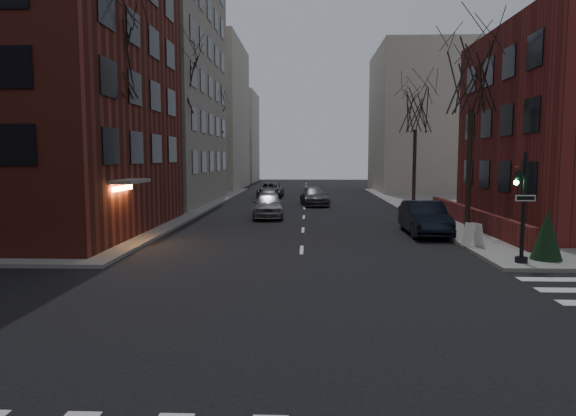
% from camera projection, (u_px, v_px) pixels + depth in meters
% --- Properties ---
extents(ground, '(160.00, 160.00, 0.00)m').
position_uv_depth(ground, '(294.00, 362.00, 9.96)').
color(ground, black).
rests_on(ground, ground).
extents(building_left_tan, '(18.00, 18.00, 28.00)m').
position_uv_depth(building_left_tan, '(103.00, 37.00, 43.02)').
color(building_left_tan, gray).
rests_on(building_left_tan, ground).
extents(low_wall_right, '(0.35, 16.00, 1.00)m').
position_uv_depth(low_wall_right, '(471.00, 217.00, 28.43)').
color(low_wall_right, maroon).
rests_on(low_wall_right, sidewalk_far_right).
extents(building_distant_la, '(14.00, 16.00, 18.00)m').
position_uv_depth(building_distant_la, '(187.00, 116.00, 64.32)').
color(building_distant_la, '#BBB39E').
rests_on(building_distant_la, ground).
extents(building_distant_ra, '(14.00, 14.00, 16.00)m').
position_uv_depth(building_distant_ra, '(438.00, 121.00, 58.30)').
color(building_distant_ra, '#BBB39E').
rests_on(building_distant_ra, ground).
extents(building_distant_lb, '(10.00, 12.00, 14.00)m').
position_uv_depth(building_distant_lb, '(224.00, 138.00, 81.35)').
color(building_distant_lb, '#BBB39E').
rests_on(building_distant_lb, ground).
extents(traffic_signal, '(0.76, 0.44, 4.00)m').
position_uv_depth(traffic_signal, '(522.00, 214.00, 18.41)').
color(traffic_signal, black).
rests_on(traffic_signal, sidewalk_far_right).
extents(tree_left_a, '(4.18, 4.18, 10.26)m').
position_uv_depth(tree_left_a, '(110.00, 58.00, 23.37)').
color(tree_left_a, '#2D231C').
rests_on(tree_left_a, sidewalk_far_left).
extents(tree_left_b, '(4.40, 4.40, 10.80)m').
position_uv_depth(tree_left_b, '(177.00, 85.00, 35.26)').
color(tree_left_b, '#2D231C').
rests_on(tree_left_b, sidewalk_far_left).
extents(tree_left_c, '(3.96, 3.96, 9.72)m').
position_uv_depth(tree_left_c, '(214.00, 114.00, 49.27)').
color(tree_left_c, '#2D231C').
rests_on(tree_left_c, sidewalk_far_left).
extents(tree_right_a, '(3.96, 3.96, 9.72)m').
position_uv_depth(tree_right_a, '(472.00, 78.00, 26.72)').
color(tree_right_a, '#2D231C').
rests_on(tree_right_a, sidewalk_far_right).
extents(tree_right_b, '(3.74, 3.74, 9.18)m').
position_uv_depth(tree_right_b, '(416.00, 111.00, 40.68)').
color(tree_right_b, '#2D231C').
rests_on(tree_right_b, sidewalk_far_right).
extents(streetlamp_near, '(0.36, 0.36, 6.28)m').
position_uv_depth(streetlamp_near, '(171.00, 152.00, 31.72)').
color(streetlamp_near, black).
rests_on(streetlamp_near, sidewalk_far_left).
extents(streetlamp_far, '(0.36, 0.36, 6.28)m').
position_uv_depth(streetlamp_far, '(224.00, 154.00, 51.61)').
color(streetlamp_far, black).
rests_on(streetlamp_far, sidewalk_far_left).
extents(parked_sedan, '(1.81, 5.20, 1.71)m').
position_uv_depth(parked_sedan, '(424.00, 218.00, 26.09)').
color(parked_sedan, black).
rests_on(parked_sedan, ground).
extents(car_lane_silver, '(2.25, 4.97, 1.66)m').
position_uv_depth(car_lane_silver, '(268.00, 205.00, 33.43)').
color(car_lane_silver, '#96969B').
rests_on(car_lane_silver, ground).
extents(car_lane_gray, '(2.60, 5.23, 1.46)m').
position_uv_depth(car_lane_gray, '(314.00, 196.00, 41.87)').
color(car_lane_gray, '#46454B').
rests_on(car_lane_gray, ground).
extents(car_lane_far, '(2.44, 5.21, 1.44)m').
position_uv_depth(car_lane_far, '(271.00, 190.00, 50.16)').
color(car_lane_far, '#434348').
rests_on(car_lane_far, ground).
extents(sandwich_board, '(0.66, 0.76, 1.02)m').
position_uv_depth(sandwich_board, '(473.00, 235.00, 21.81)').
color(sandwich_board, white).
rests_on(sandwich_board, sidewalk_far_right).
extents(evergreen_shrub, '(1.16, 1.16, 1.87)m').
position_uv_depth(evergreen_shrub, '(547.00, 235.00, 19.01)').
color(evergreen_shrub, '#16331B').
rests_on(evergreen_shrub, sidewalk_far_right).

